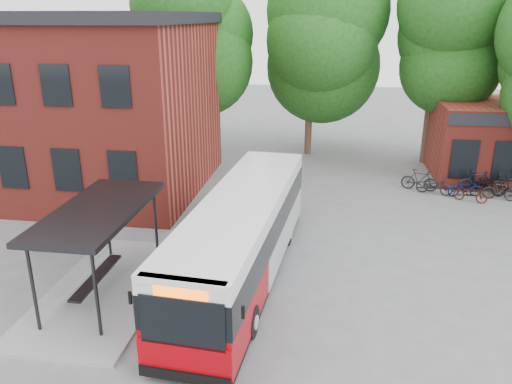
# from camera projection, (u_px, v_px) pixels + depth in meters

# --- Properties ---
(ground) EXTENTS (100.00, 100.00, 0.00)m
(ground) POSITION_uv_depth(u_px,v_px,m) (251.00, 286.00, 16.26)
(ground) COLOR #5E5F61
(station_building) EXTENTS (18.40, 10.40, 8.50)m
(station_building) POSITION_uv_depth(u_px,v_px,m) (23.00, 102.00, 25.03)
(station_building) COLOR maroon
(station_building) RESTS_ON ground
(bus_shelter) EXTENTS (3.60, 7.00, 2.90)m
(bus_shelter) POSITION_uv_depth(u_px,v_px,m) (102.00, 251.00, 15.46)
(bus_shelter) COLOR black
(bus_shelter) RESTS_ON ground
(bike_rail) EXTENTS (5.20, 0.10, 0.38)m
(bike_rail) POSITION_uv_depth(u_px,v_px,m) (471.00, 193.00, 24.24)
(bike_rail) COLOR black
(bike_rail) RESTS_ON ground
(tree_0) EXTENTS (7.92, 7.92, 11.00)m
(tree_0) POSITION_uv_depth(u_px,v_px,m) (194.00, 65.00, 30.17)
(tree_0) COLOR #174A13
(tree_0) RESTS_ON ground
(tree_1) EXTENTS (7.92, 7.92, 10.40)m
(tree_1) POSITION_uv_depth(u_px,v_px,m) (310.00, 70.00, 30.24)
(tree_1) COLOR #174A13
(tree_1) RESTS_ON ground
(tree_2) EXTENTS (7.92, 7.92, 11.00)m
(tree_2) POSITION_uv_depth(u_px,v_px,m) (434.00, 69.00, 28.24)
(tree_2) COLOR #174A13
(tree_2) RESTS_ON ground
(city_bus) EXTENTS (3.26, 11.43, 2.87)m
(city_bus) POSITION_uv_depth(u_px,v_px,m) (243.00, 237.00, 16.44)
(city_bus) COLOR #9C0109
(city_bus) RESTS_ON ground
(bicycle_0) EXTENTS (1.83, 1.09, 0.91)m
(bicycle_0) POSITION_uv_depth(u_px,v_px,m) (434.00, 185.00, 24.53)
(bicycle_0) COLOR black
(bicycle_0) RESTS_ON ground
(bicycle_1) EXTENTS (1.86, 0.97, 1.08)m
(bicycle_1) POSITION_uv_depth(u_px,v_px,m) (419.00, 180.00, 25.04)
(bicycle_1) COLOR black
(bicycle_1) RESTS_ON ground
(bicycle_2) EXTENTS (1.75, 0.89, 0.88)m
(bicycle_2) POSITION_uv_depth(u_px,v_px,m) (465.00, 188.00, 24.19)
(bicycle_2) COLOR #071039
(bicycle_2) RESTS_ON ground
(bicycle_3) EXTENTS (1.91, 0.89, 1.10)m
(bicycle_3) POSITION_uv_depth(u_px,v_px,m) (477.00, 181.00, 24.83)
(bicycle_3) COLOR black
(bicycle_3) RESTS_ON ground
(bicycle_4) EXTENTS (1.60, 1.05, 0.79)m
(bicycle_4) POSITION_uv_depth(u_px,v_px,m) (470.00, 194.00, 23.54)
(bicycle_4) COLOR #451107
(bicycle_4) RESTS_ON ground
(bicycle_5) EXTENTS (1.62, 0.82, 0.94)m
(bicycle_5) POSITION_uv_depth(u_px,v_px,m) (501.00, 191.00, 23.72)
(bicycle_5) COLOR black
(bicycle_5) RESTS_ON ground
(bicycle_6) EXTENTS (1.96, 0.99, 0.98)m
(bicycle_6) POSITION_uv_depth(u_px,v_px,m) (486.00, 183.00, 24.73)
(bicycle_6) COLOR black
(bicycle_6) RESTS_ON ground
(bicycle_7) EXTENTS (1.85, 0.54, 1.11)m
(bicycle_7) POSITION_uv_depth(u_px,v_px,m) (512.00, 186.00, 24.05)
(bicycle_7) COLOR black
(bicycle_7) RESTS_ON ground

